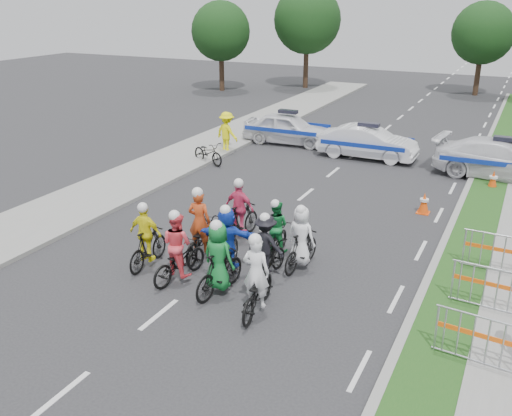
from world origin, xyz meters
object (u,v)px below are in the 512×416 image
at_px(rider_0, 257,286).
at_px(tree_3, 307,20).
at_px(rider_8, 276,235).
at_px(tree_0, 221,31).
at_px(rider_7, 301,244).
at_px(parked_bike, 208,153).
at_px(rider_4, 266,253).
at_px(police_car_2, 503,160).
at_px(marshal_hiviz, 227,132).
at_px(rider_3, 147,242).
at_px(barrier_1, 497,292).
at_px(police_car_1, 368,142).
at_px(police_car_0, 288,128).
at_px(cone_0, 424,203).
at_px(barrier_0, 487,345).
at_px(rider_2, 178,254).
at_px(rider_9, 240,216).
at_px(rider_6, 201,234).
at_px(barrier_2, 503,256).
at_px(tree_4, 483,33).
at_px(cone_1, 493,180).
at_px(rider_1, 219,265).
at_px(rider_5, 227,244).

distance_m(rider_0, tree_3, 33.07).
bearing_deg(rider_8, tree_0, -63.48).
bearing_deg(rider_7, parked_bike, -39.12).
distance_m(rider_4, tree_3, 31.41).
distance_m(police_car_2, marshal_hiviz, 11.42).
height_order(rider_3, barrier_1, rider_3).
height_order(rider_4, police_car_1, rider_4).
bearing_deg(police_car_0, cone_0, -133.72).
distance_m(rider_7, barrier_0, 5.33).
relative_size(rider_2, rider_9, 1.02).
height_order(rider_3, rider_7, rider_3).
distance_m(rider_2, rider_3, 1.16).
bearing_deg(cone_0, police_car_2, 68.73).
height_order(rider_0, parked_bike, rider_0).
distance_m(rider_6, police_car_0, 12.86).
xyz_separation_m(rider_4, parked_bike, (-6.52, 8.25, -0.22)).
bearing_deg(rider_9, barrier_2, -166.60).
bearing_deg(tree_4, rider_6, -96.83).
xyz_separation_m(rider_9, marshal_hiviz, (-4.99, 8.34, 0.19)).
height_order(barrier_2, parked_bike, barrier_2).
bearing_deg(cone_1, police_car_1, 158.34).
bearing_deg(rider_1, rider_9, -64.20).
bearing_deg(rider_3, tree_0, -67.87).
distance_m(rider_9, tree_0, 27.41).
relative_size(rider_6, rider_9, 1.09).
xyz_separation_m(rider_5, police_car_1, (0.23, 12.16, -0.09)).
height_order(rider_0, rider_8, rider_0).
height_order(rider_7, police_car_2, rider_7).
bearing_deg(rider_0, parked_bike, -61.45).
height_order(police_car_0, tree_3, tree_3).
bearing_deg(rider_6, parked_bike, -68.43).
bearing_deg(rider_9, police_car_2, -116.75).
bearing_deg(cone_0, rider_6, -128.84).
bearing_deg(police_car_1, barrier_0, -155.64).
height_order(rider_7, cone_1, rider_7).
bearing_deg(barrier_0, cone_1, 93.99).
distance_m(rider_8, barrier_1, 5.63).
height_order(barrier_1, tree_4, tree_4).
bearing_deg(rider_0, rider_8, -81.22).
distance_m(rider_4, barrier_1, 5.35).
xyz_separation_m(parked_bike, tree_0, (-8.88, 17.10, 3.71)).
bearing_deg(police_car_0, police_car_2, -101.79).
height_order(barrier_2, tree_4, tree_4).
bearing_deg(rider_3, police_car_1, -103.26).
distance_m(rider_1, rider_3, 2.42).
bearing_deg(rider_5, cone_1, -130.62).
bearing_deg(rider_8, rider_4, 97.34).
height_order(barrier_0, tree_3, tree_3).
bearing_deg(rider_8, police_car_1, -93.00).
bearing_deg(rider_5, rider_1, 96.37).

